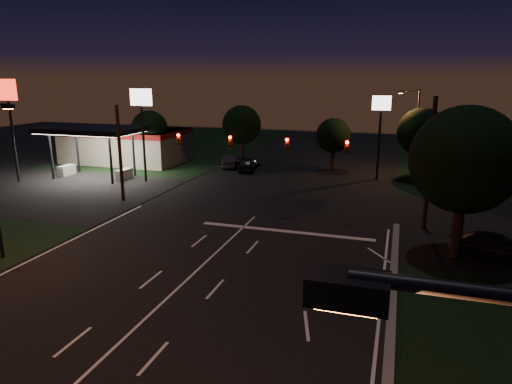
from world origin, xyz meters
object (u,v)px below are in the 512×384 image
at_px(car_oncoming_b, 233,161).
at_px(car_cross, 497,247).
at_px(utility_pole_right, 423,228).
at_px(car_oncoming_a, 247,164).
at_px(tree_right_near, 465,161).

relative_size(car_oncoming_b, car_cross, 0.88).
height_order(utility_pole_right, car_oncoming_a, utility_pole_right).
height_order(car_oncoming_b, car_cross, car_cross).
xyz_separation_m(utility_pole_right, car_oncoming_a, (-18.00, 15.13, 0.77)).
bearing_deg(car_oncoming_a, car_cross, 126.94).
height_order(car_oncoming_a, car_oncoming_b, car_oncoming_a).
xyz_separation_m(tree_right_near, car_oncoming_b, (-21.77, 21.31, -4.94)).
distance_m(tree_right_near, car_cross, 5.41).
xyz_separation_m(car_oncoming_a, car_oncoming_b, (-2.24, 1.35, -0.03)).
bearing_deg(car_oncoming_b, car_cross, 131.86).
relative_size(car_oncoming_a, car_cross, 0.89).
distance_m(utility_pole_right, tree_right_near, 7.61).
distance_m(tree_right_near, car_oncoming_a, 28.36).
xyz_separation_m(car_oncoming_b, car_cross, (23.98, -21.12, 0.00)).
relative_size(utility_pole_right, car_oncoming_b, 2.01).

